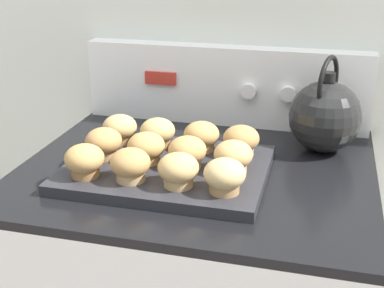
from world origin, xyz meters
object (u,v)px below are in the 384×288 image
at_px(muffin_r0_c1, 130,165).
at_px(muffin_r0_c2, 177,170).
at_px(muffin_r1_c0, 104,143).
at_px(muffin_r1_c1, 146,148).
at_px(muffin_r1_c3, 233,157).
at_px(muffin_pan, 167,169).
at_px(muffin_r2_c3, 241,140).
at_px(muffin_r0_c0, 85,161).
at_px(muffin_r0_c3, 225,176).
at_px(muffin_r1_c2, 187,152).
at_px(muffin_r2_c0, 120,129).
at_px(muffin_r2_c1, 158,133).
at_px(tea_kettle, 325,115).
at_px(muffin_r2_c2, 200,136).

distance_m(muffin_r0_c1, muffin_r0_c2, 0.09).
relative_size(muffin_r1_c0, muffin_r1_c1, 1.00).
bearing_deg(muffin_r0_c2, muffin_r1_c3, 44.95).
relative_size(muffin_pan, muffin_r1_c3, 5.28).
xyz_separation_m(muffin_r0_c1, muffin_r2_c3, (0.18, 0.18, 0.00)).
distance_m(muffin_r0_c0, muffin_r1_c1, 0.13).
bearing_deg(muffin_r0_c3, muffin_r0_c0, 179.95).
relative_size(muffin_r0_c2, muffin_r1_c2, 1.00).
relative_size(muffin_pan, muffin_r2_c0, 5.28).
distance_m(muffin_r1_c3, muffin_r2_c1, 0.20).
distance_m(muffin_r1_c2, muffin_r1_c3, 0.09).
distance_m(muffin_r1_c0, muffin_r1_c2, 0.18).
xyz_separation_m(muffin_r1_c0, muffin_r2_c1, (0.09, 0.09, 0.00)).
bearing_deg(tea_kettle, muffin_r0_c1, -138.75).
distance_m(muffin_pan, muffin_r0_c0, 0.17).
distance_m(muffin_r2_c1, muffin_r2_c3, 0.18).
distance_m(muffin_r0_c2, muffin_r1_c1, 0.13).
relative_size(muffin_r0_c3, muffin_r1_c0, 1.00).
bearing_deg(muffin_pan, muffin_r1_c2, -2.05).
bearing_deg(muffin_r1_c2, muffin_r1_c1, 179.37).
bearing_deg(muffin_r0_c1, muffin_r1_c1, 89.44).
distance_m(muffin_r1_c1, muffin_r2_c0, 0.13).
height_order(muffin_r1_c1, tea_kettle, tea_kettle).
bearing_deg(muffin_r1_c1, muffin_r0_c1, -90.56).
bearing_deg(muffin_r2_c2, muffin_r2_c1, -178.58).
relative_size(muffin_r0_c2, muffin_r2_c0, 1.00).
xyz_separation_m(muffin_r0_c0, muffin_r2_c2, (0.18, 0.18, 0.00)).
bearing_deg(tea_kettle, muffin_r2_c2, -154.45).
xyz_separation_m(muffin_r1_c1, muffin_r2_c1, (-0.01, 0.09, 0.00)).
xyz_separation_m(muffin_r0_c1, muffin_r1_c1, (0.00, 0.09, 0.00)).
bearing_deg(muffin_r1_c0, tea_kettle, 25.83).
relative_size(muffin_r0_c3, muffin_r1_c3, 1.00).
relative_size(muffin_r1_c3, muffin_r2_c1, 1.00).
bearing_deg(muffin_r1_c0, muffin_r2_c0, 90.01).
distance_m(muffin_r0_c1, muffin_r0_c3, 0.18).
bearing_deg(muffin_r2_c0, muffin_r1_c1, -44.34).
relative_size(muffin_r0_c1, muffin_r0_c2, 1.00).
distance_m(muffin_pan, muffin_r0_c2, 0.11).
bearing_deg(muffin_r2_c0, tea_kettle, 15.70).
distance_m(muffin_r2_c0, muffin_r2_c3, 0.27).
relative_size(muffin_r0_c2, muffin_r1_c3, 1.00).
relative_size(muffin_r0_c2, tea_kettle, 0.35).
distance_m(muffin_r0_c0, muffin_r1_c0, 0.09).
bearing_deg(muffin_r0_c0, muffin_r2_c3, 33.68).
bearing_deg(muffin_r0_c0, muffin_r2_c0, 90.35).
bearing_deg(muffin_r0_c0, muffin_pan, 34.21).
xyz_separation_m(muffin_r2_c2, tea_kettle, (0.25, 0.12, 0.03)).
bearing_deg(muffin_r2_c2, muffin_r0_c1, -116.40).
xyz_separation_m(muffin_r0_c0, muffin_r0_c3, (0.27, -0.00, 0.00)).
xyz_separation_m(muffin_r0_c0, muffin_r2_c1, (0.09, 0.18, 0.00)).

